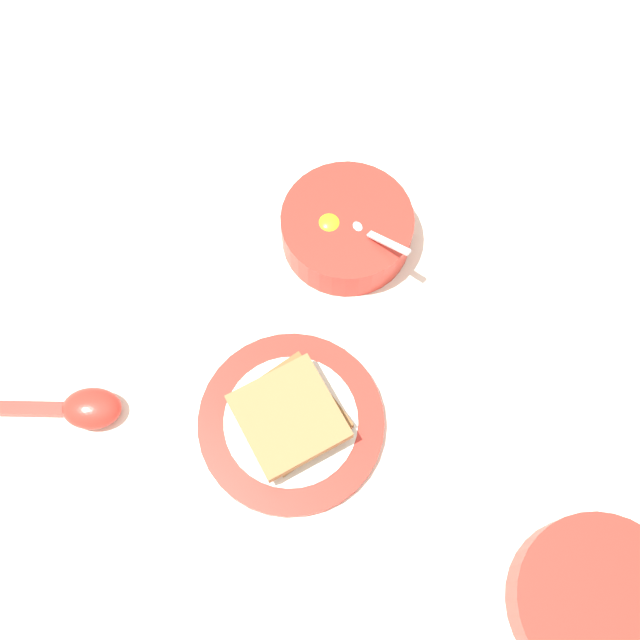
% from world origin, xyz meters
% --- Properties ---
extents(ground_plane, '(3.00, 3.00, 0.00)m').
position_xyz_m(ground_plane, '(0.00, 0.00, 0.00)').
color(ground_plane, silver).
extents(egg_bowl, '(0.15, 0.14, 0.07)m').
position_xyz_m(egg_bowl, '(-0.22, 0.14, 0.02)').
color(egg_bowl, red).
rests_on(egg_bowl, ground_plane).
extents(toast_plate, '(0.18, 0.18, 0.01)m').
position_xyz_m(toast_plate, '(-0.07, -0.02, 0.01)').
color(toast_plate, red).
rests_on(toast_plate, ground_plane).
extents(toast_sandwich, '(0.10, 0.10, 0.03)m').
position_xyz_m(toast_sandwich, '(-0.07, -0.02, 0.02)').
color(toast_sandwich, brown).
rests_on(toast_sandwich, toast_plate).
extents(soup_spoon, '(0.09, 0.12, 0.03)m').
position_xyz_m(soup_spoon, '(-0.19, -0.18, 0.01)').
color(soup_spoon, red).
rests_on(soup_spoon, ground_plane).
extents(congee_bowl, '(0.15, 0.15, 0.05)m').
position_xyz_m(congee_bowl, '(0.21, 0.13, 0.02)').
color(congee_bowl, red).
rests_on(congee_bowl, ground_plane).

